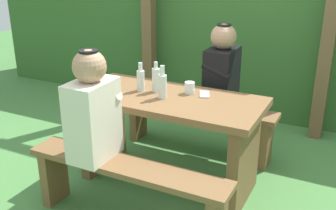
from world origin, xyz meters
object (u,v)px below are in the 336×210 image
object	(u,v)px
person_black_coat	(222,71)
bottle_left	(162,85)
cell_phone	(204,94)
bench_far	(198,117)
bench_near	(127,182)
bottle_right	(156,79)
person_white_shirt	(93,110)
picnic_table	(168,125)
drinking_glass	(190,88)
bottle_center	(141,79)

from	to	relation	value
person_black_coat	bottle_left	world-z (taller)	person_black_coat
bottle_left	cell_phone	bearing A→B (deg)	37.42
bench_far	bottle_left	bearing A→B (deg)	-91.98
bench_near	bench_far	size ratio (longest dim) A/B	1.00
bottle_left	bottle_right	bearing A→B (deg)	136.16
bench_far	cell_phone	size ratio (longest dim) A/B	10.00
bench_near	cell_phone	world-z (taller)	cell_phone
person_white_shirt	bottle_left	size ratio (longest dim) A/B	2.96
picnic_table	bench_far	xyz separation A→B (m)	(0.00, 0.60, -0.17)
drinking_glass	bottle_center	world-z (taller)	bottle_center
person_white_shirt	picnic_table	bearing A→B (deg)	68.44
picnic_table	bench_far	bearing A→B (deg)	90.00
picnic_table	bottle_right	xyz separation A→B (m)	(-0.13, 0.06, 0.32)
person_white_shirt	person_black_coat	bearing A→B (deg)	69.81
person_white_shirt	person_black_coat	distance (m)	1.27
bench_far	picnic_table	bearing A→B (deg)	-90.00
picnic_table	bottle_center	bearing A→B (deg)	174.25
bench_near	person_black_coat	world-z (taller)	person_black_coat
bottle_left	bottle_center	distance (m)	0.23
cell_phone	bench_far	bearing A→B (deg)	94.30
bench_near	bench_far	xyz separation A→B (m)	(0.00, 1.19, 0.00)
bottle_left	person_white_shirt	bearing A→B (deg)	-111.20
picnic_table	drinking_glass	distance (m)	0.32
picnic_table	bottle_center	world-z (taller)	bottle_center
drinking_glass	bottle_left	xyz separation A→B (m)	(-0.14, -0.18, 0.05)
bench_near	cell_phone	size ratio (longest dim) A/B	10.00
bottle_left	drinking_glass	bearing A→B (deg)	52.81
bench_near	bench_far	distance (m)	1.19
bench_near	cell_phone	bearing A→B (deg)	72.87
bench_far	bottle_left	xyz separation A→B (m)	(-0.02, -0.64, 0.49)
picnic_table	cell_phone	world-z (taller)	cell_phone
bottle_right	person_black_coat	bearing A→B (deg)	58.41
person_white_shirt	drinking_glass	world-z (taller)	person_white_shirt
bottle_left	bench_near	bearing A→B (deg)	-87.69
bench_far	drinking_glass	xyz separation A→B (m)	(0.11, -0.46, 0.44)
drinking_glass	bottle_right	world-z (taller)	bottle_right
cell_phone	person_white_shirt	bearing A→B (deg)	-144.67
bench_far	bottle_right	xyz separation A→B (m)	(-0.13, -0.54, 0.49)
picnic_table	drinking_glass	bearing A→B (deg)	49.46
bench_near	person_white_shirt	bearing A→B (deg)	179.19
bench_far	bottle_right	world-z (taller)	bottle_right
bench_near	bottle_center	xyz separation A→B (m)	(-0.24, 0.62, 0.48)
person_white_shirt	bottle_center	xyz separation A→B (m)	(-0.01, 0.62, 0.02)
bottle_left	cell_phone	distance (m)	0.33
drinking_glass	bottle_left	bearing A→B (deg)	-127.19
person_black_coat	bottle_center	bearing A→B (deg)	-128.04
bench_near	bottle_center	distance (m)	0.82
bench_near	bottle_center	world-z (taller)	bottle_center
bottle_left	cell_phone	size ratio (longest dim) A/B	1.73
bottle_left	cell_phone	world-z (taller)	bottle_left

